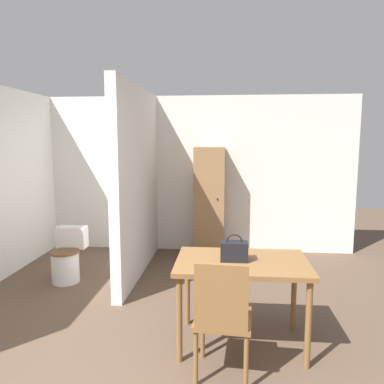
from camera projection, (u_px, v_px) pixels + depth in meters
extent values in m
cube|color=white|center=(185.00, 174.00, 6.11)|extent=(5.41, 0.12, 2.50)
cube|color=white|center=(138.00, 182.00, 5.02)|extent=(0.12, 2.20, 2.50)
cube|color=brown|center=(242.00, 263.00, 3.24)|extent=(1.14, 0.75, 0.04)
cylinder|color=brown|center=(179.00, 319.00, 3.03)|extent=(0.05, 0.05, 0.73)
cylinder|color=brown|center=(308.00, 325.00, 2.93)|extent=(0.05, 0.05, 0.73)
cylinder|color=brown|center=(187.00, 289.00, 3.65)|extent=(0.05, 0.05, 0.73)
cylinder|color=brown|center=(294.00, 292.00, 3.56)|extent=(0.05, 0.05, 0.73)
cube|color=brown|center=(223.00, 319.00, 2.86)|extent=(0.46, 0.46, 0.04)
cube|color=brown|center=(221.00, 297.00, 2.63)|extent=(0.38, 0.06, 0.48)
cylinder|color=brown|center=(203.00, 333.00, 3.10)|extent=(0.04, 0.04, 0.43)
cylinder|color=brown|center=(247.00, 337.00, 3.04)|extent=(0.04, 0.04, 0.43)
cylinder|color=brown|center=(196.00, 358.00, 2.74)|extent=(0.04, 0.04, 0.43)
cylinder|color=brown|center=(246.00, 363.00, 2.68)|extent=(0.04, 0.04, 0.43)
cylinder|color=white|center=(65.00, 267.00, 4.77)|extent=(0.34, 0.34, 0.38)
cylinder|color=brown|center=(65.00, 252.00, 4.74)|extent=(0.36, 0.36, 0.02)
cube|color=white|center=(72.00, 237.00, 4.96)|extent=(0.38, 0.18, 0.28)
cube|color=black|center=(234.00, 251.00, 3.23)|extent=(0.23, 0.14, 0.17)
torus|color=black|center=(234.00, 242.00, 3.22)|extent=(0.14, 0.01, 0.14)
cube|color=#997047|center=(209.00, 202.00, 5.83)|extent=(0.47, 0.46, 1.70)
sphere|color=black|center=(217.00, 199.00, 5.57)|extent=(0.02, 0.02, 0.02)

